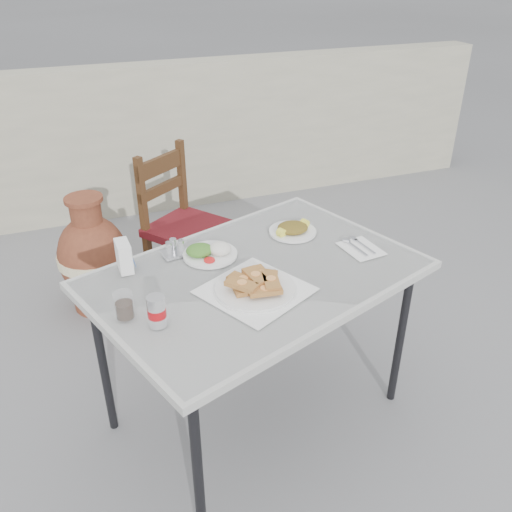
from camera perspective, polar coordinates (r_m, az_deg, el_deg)
name	(u,v)px	position (r m, az deg, el deg)	size (l,w,h in m)	color
ground	(261,397)	(2.85, 0.56, -14.58)	(80.00, 80.00, 0.00)	slate
cafe_table	(257,282)	(2.30, 0.08, -2.76)	(1.56, 1.30, 0.81)	black
pide_plate	(255,284)	(2.12, -0.09, -2.92)	(0.49, 0.49, 0.07)	white
salad_rice_plate	(209,251)	(2.37, -4.93, 0.48)	(0.24, 0.24, 0.06)	white
salad_chopped_plate	(293,229)	(2.56, 3.88, 2.84)	(0.22, 0.22, 0.05)	white
soda_can	(157,311)	(1.95, -10.41, -5.73)	(0.07, 0.07, 0.12)	silver
cola_glass	(124,307)	(2.03, -13.70, -5.21)	(0.07, 0.07, 0.10)	white
napkin_holder	(124,256)	(2.31, -13.72, -0.02)	(0.07, 0.11, 0.13)	white
condiment_caddy	(175,250)	(2.40, -8.56, 0.67)	(0.12, 0.10, 0.08)	silver
cutlery_napkin	(358,247)	(2.48, 10.74, 0.95)	(0.17, 0.21, 0.01)	white
chair	(183,225)	(3.38, -7.71, 3.29)	(0.59, 0.59, 0.96)	#39200F
terracotta_urn	(93,257)	(3.44, -16.74, -0.13)	(0.43, 0.43, 0.74)	brown
back_wall	(154,139)	(4.67, -10.71, 12.00)	(6.00, 0.25, 1.20)	#A7A18B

